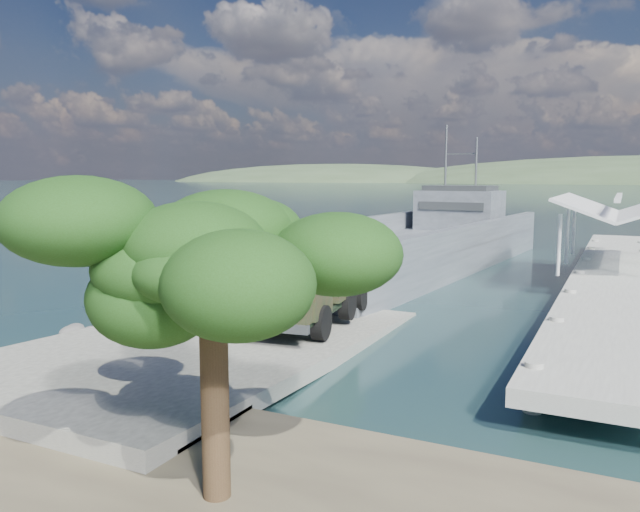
{
  "coord_description": "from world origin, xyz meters",
  "views": [
    {
      "loc": [
        13.35,
        -19.1,
        6.36
      ],
      "look_at": [
        1.07,
        6.0,
        2.75
      ],
      "focal_mm": 35.0,
      "sensor_mm": 36.0,
      "label": 1
    }
  ],
  "objects_px": {
    "pier": "(614,262)",
    "military_truck": "(318,275)",
    "landing_craft": "(405,255)",
    "overhang_tree": "(205,260)",
    "soldier": "(143,303)"
  },
  "relations": [
    {
      "from": "pier",
      "to": "military_truck",
      "type": "relative_size",
      "value": 5.25
    },
    {
      "from": "landing_craft",
      "to": "overhang_tree",
      "type": "height_order",
      "value": "landing_craft"
    },
    {
      "from": "soldier",
      "to": "pier",
      "type": "bearing_deg",
      "value": 50.51
    },
    {
      "from": "pier",
      "to": "military_truck",
      "type": "xyz_separation_m",
      "value": [
        -10.68,
        -15.54,
        0.78
      ]
    },
    {
      "from": "soldier",
      "to": "overhang_tree",
      "type": "relative_size",
      "value": 0.29
    },
    {
      "from": "landing_craft",
      "to": "overhang_tree",
      "type": "xyz_separation_m",
      "value": [
        6.48,
        -31.52,
        3.87
      ]
    },
    {
      "from": "pier",
      "to": "military_truck",
      "type": "bearing_deg",
      "value": -124.48
    },
    {
      "from": "military_truck",
      "to": "soldier",
      "type": "bearing_deg",
      "value": -151.05
    },
    {
      "from": "soldier",
      "to": "overhang_tree",
      "type": "height_order",
      "value": "overhang_tree"
    },
    {
      "from": "pier",
      "to": "landing_craft",
      "type": "distance_m",
      "value": 13.51
    },
    {
      "from": "landing_craft",
      "to": "military_truck",
      "type": "height_order",
      "value": "landing_craft"
    },
    {
      "from": "landing_craft",
      "to": "overhang_tree",
      "type": "distance_m",
      "value": 32.41
    },
    {
      "from": "soldier",
      "to": "military_truck",
      "type": "bearing_deg",
      "value": 36.29
    },
    {
      "from": "landing_craft",
      "to": "military_truck",
      "type": "relative_size",
      "value": 4.66
    },
    {
      "from": "soldier",
      "to": "overhang_tree",
      "type": "xyz_separation_m",
      "value": [
        9.58,
        -8.83,
        3.36
      ]
    }
  ]
}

